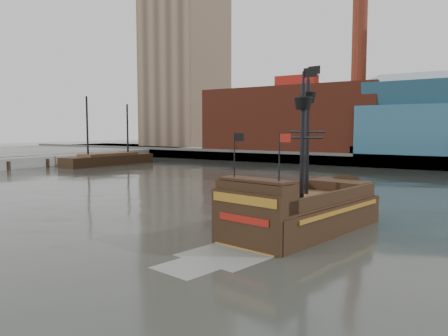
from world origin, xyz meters
The scene contains 7 objects.
ground centered at (0.00, 0.00, 0.00)m, with size 400.00×400.00×0.00m, color #2D2F2A.
promenade_far centered at (0.00, 92.00, 1.00)m, with size 220.00×60.00×2.00m, color slate.
seawall centered at (0.00, 62.50, 1.30)m, with size 220.00×1.00×2.60m, color #4C4C49.
pier centered at (-58.00, 30.00, 1.00)m, with size 6.00×40.00×2.00m, color slate.
skyline centered at (5.21, 84.56, 24.55)m, with size 149.00×45.00×62.00m.
pirate_ship centered at (9.05, 5.45, 1.18)m, with size 7.69×18.04×13.07m.
docked_vessel centered at (-49.06, 38.44, 0.93)m, with size 4.96×21.44×14.56m.
Camera 1 is at (21.85, -23.88, 7.48)m, focal length 35.00 mm.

